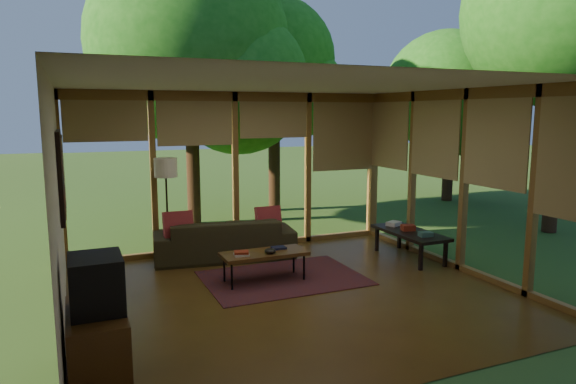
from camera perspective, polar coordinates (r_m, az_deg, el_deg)
name	(u,v)px	position (r m, az deg, el deg)	size (l,w,h in m)	color
floor	(294,294)	(6.85, 0.69, -11.27)	(5.50, 5.50, 0.00)	brown
ceiling	(295,84)	(6.44, 0.73, 11.91)	(5.50, 5.50, 0.00)	silver
wall_left	(58,208)	(5.97, -24.22, -1.62)	(0.04, 5.00, 2.70)	silver
wall_front	(416,235)	(4.38, 14.08, -4.64)	(5.50, 0.04, 2.70)	silver
window_wall_back	(235,172)	(8.83, -5.86, 2.25)	(5.50, 0.12, 2.70)	olive
window_wall_right	(464,181)	(8.02, 19.00, 1.15)	(0.12, 5.00, 2.70)	olive
exterior_lawn	(417,184)	(17.63, 14.10, 0.82)	(40.00, 40.00, 0.00)	#365921
tree_nw	(189,44)	(11.13, -10.93, 15.84)	(4.13, 4.13, 5.82)	#3A2215
tree_ne	(273,60)	(12.49, -1.71, 14.46)	(2.93, 2.93, 5.07)	#3A2215
tree_se	(562,10)	(11.38, 28.13, 17.40)	(3.66, 3.66, 6.09)	#3A2215
tree_far	(446,94)	(14.31, 17.12, 10.37)	(3.27, 3.27, 4.49)	#3A2215
rug	(283,278)	(7.46, -0.53, -9.53)	(2.22, 1.57, 0.01)	maroon
sofa	(224,238)	(8.44, -7.09, -5.14)	(2.24, 0.88, 0.66)	#322D19
pillow_left	(178,226)	(8.16, -12.10, -3.75)	(0.45, 0.15, 0.45)	maroon
pillow_right	(268,219)	(8.57, -2.20, -3.07)	(0.42, 0.14, 0.42)	maroon
ct_book_lower	(241,255)	(7.06, -5.20, -6.94)	(0.20, 0.15, 0.03)	beige
ct_book_upper	(241,252)	(7.05, -5.20, -6.70)	(0.19, 0.15, 0.03)	maroon
ct_book_side	(279,248)	(7.37, -1.05, -6.22)	(0.20, 0.15, 0.03)	black
ct_bowl	(270,251)	(7.14, -2.00, -6.56)	(0.16, 0.16, 0.07)	black
media_cabinet	(97,342)	(5.12, -20.41, -15.39)	(0.50, 1.00, 0.60)	brown
television	(96,284)	(4.92, -20.52, -9.50)	(0.45, 0.55, 0.50)	black
console_book_a	(426,234)	(8.24, 15.05, -4.55)	(0.20, 0.14, 0.07)	#386359
console_book_b	(408,228)	(8.58, 13.20, -3.88)	(0.21, 0.15, 0.09)	maroon
console_book_c	(394,224)	(8.90, 11.67, -3.46)	(0.24, 0.18, 0.07)	beige
floor_lamp	(166,173)	(8.29, -13.42, 2.01)	(0.36, 0.36, 1.65)	black
coffee_table	(264,254)	(7.23, -2.65, -6.94)	(1.20, 0.50, 0.43)	brown
side_console	(410,234)	(8.57, 13.37, -4.54)	(0.60, 1.40, 0.46)	black
wall_painting	(61,175)	(7.33, -23.87, 1.78)	(0.06, 1.35, 1.15)	black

